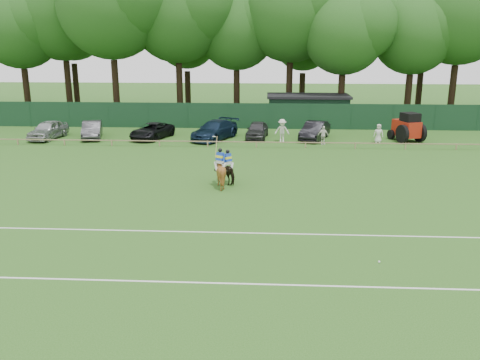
# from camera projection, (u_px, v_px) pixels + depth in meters

# --- Properties ---
(ground) EXTENTS (160.00, 160.00, 0.00)m
(ground) POSITION_uv_depth(u_px,v_px,m) (226.00, 225.00, 24.22)
(ground) COLOR #1E4C14
(ground) RESTS_ON ground
(horse_dark) EXTENTS (1.79, 1.89, 1.51)m
(horse_dark) POSITION_uv_depth(u_px,v_px,m) (228.00, 171.00, 31.06)
(horse_dark) COLOR black
(horse_dark) RESTS_ON ground
(horse_chestnut) EXTENTS (2.09, 2.17, 1.83)m
(horse_chestnut) POSITION_uv_depth(u_px,v_px,m) (220.00, 172.00, 30.25)
(horse_chestnut) COLOR brown
(horse_chestnut) RESTS_ON ground
(sedan_silver) EXTENTS (2.46, 4.91, 1.61)m
(sedan_silver) POSITION_uv_depth(u_px,v_px,m) (48.00, 130.00, 44.86)
(sedan_silver) COLOR #A2A6A7
(sedan_silver) RESTS_ON ground
(sedan_grey) EXTENTS (2.72, 4.80, 1.50)m
(sedan_grey) POSITION_uv_depth(u_px,v_px,m) (92.00, 130.00, 45.14)
(sedan_grey) COLOR #303033
(sedan_grey) RESTS_ON ground
(suv_black) EXTENTS (3.70, 5.40, 1.37)m
(suv_black) POSITION_uv_depth(u_px,v_px,m) (152.00, 131.00, 44.96)
(suv_black) COLOR black
(suv_black) RESTS_ON ground
(sedan_navy) EXTENTS (4.39, 6.06, 1.63)m
(sedan_navy) POSITION_uv_depth(u_px,v_px,m) (215.00, 130.00, 44.59)
(sedan_navy) COLOR #112237
(sedan_navy) RESTS_ON ground
(hatch_grey) EXTENTS (2.15, 4.43, 1.46)m
(hatch_grey) POSITION_uv_depth(u_px,v_px,m) (257.00, 130.00, 45.29)
(hatch_grey) COLOR #333235
(hatch_grey) RESTS_ON ground
(estate_black) EXTENTS (3.20, 5.03, 1.57)m
(estate_black) POSITION_uv_depth(u_px,v_px,m) (315.00, 131.00, 44.61)
(estate_black) COLOR black
(estate_black) RESTS_ON ground
(spectator_left) EXTENTS (1.27, 0.74, 1.95)m
(spectator_left) POSITION_uv_depth(u_px,v_px,m) (282.00, 130.00, 43.54)
(spectator_left) COLOR silver
(spectator_left) RESTS_ON ground
(spectator_mid) EXTENTS (0.99, 0.61, 1.57)m
(spectator_mid) POSITION_uv_depth(u_px,v_px,m) (323.00, 135.00, 42.46)
(spectator_mid) COLOR white
(spectator_mid) RESTS_ON ground
(spectator_right) EXTENTS (0.89, 0.69, 1.61)m
(spectator_right) POSITION_uv_depth(u_px,v_px,m) (379.00, 134.00, 43.08)
(spectator_right) COLOR silver
(spectator_right) RESTS_ON ground
(rider_dark) EXTENTS (0.80, 0.72, 1.41)m
(rider_dark) POSITION_uv_depth(u_px,v_px,m) (228.00, 160.00, 30.87)
(rider_dark) COLOR silver
(rider_dark) RESTS_ON ground
(rider_chestnut) EXTENTS (0.88, 0.80, 2.05)m
(rider_chestnut) POSITION_uv_depth(u_px,v_px,m) (220.00, 159.00, 30.02)
(rider_chestnut) COLOR silver
(rider_chestnut) RESTS_ON ground
(polo_ball) EXTENTS (0.09, 0.09, 0.09)m
(polo_ball) POSITION_uv_depth(u_px,v_px,m) (379.00, 262.00, 20.11)
(polo_ball) COLOR silver
(polo_ball) RESTS_ON ground
(pitch_lines) EXTENTS (60.00, 5.10, 0.01)m
(pitch_lines) POSITION_uv_depth(u_px,v_px,m) (219.00, 255.00, 20.85)
(pitch_lines) COLOR silver
(pitch_lines) RESTS_ON ground
(pitch_rail) EXTENTS (62.10, 0.10, 0.50)m
(pitch_rail) POSITION_uv_depth(u_px,v_px,m) (244.00, 142.00, 41.41)
(pitch_rail) COLOR #997F5B
(pitch_rail) RESTS_ON ground
(perimeter_fence) EXTENTS (92.08, 0.08, 2.50)m
(perimeter_fence) POSITION_uv_depth(u_px,v_px,m) (249.00, 116.00, 49.85)
(perimeter_fence) COLOR #14351E
(perimeter_fence) RESTS_ON ground
(utility_shed) EXTENTS (8.40, 4.40, 3.04)m
(utility_shed) POSITION_uv_depth(u_px,v_px,m) (308.00, 109.00, 52.34)
(utility_shed) COLOR #14331E
(utility_shed) RESTS_ON ground
(tree_row) EXTENTS (96.00, 12.00, 21.00)m
(tree_row) POSITION_uv_depth(u_px,v_px,m) (269.00, 117.00, 57.77)
(tree_row) COLOR #26561C
(tree_row) RESTS_ON ground
(tractor) EXTENTS (2.89, 3.46, 2.49)m
(tractor) POSITION_uv_depth(u_px,v_px,m) (408.00, 128.00, 43.68)
(tractor) COLOR #A71F0F
(tractor) RESTS_ON ground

